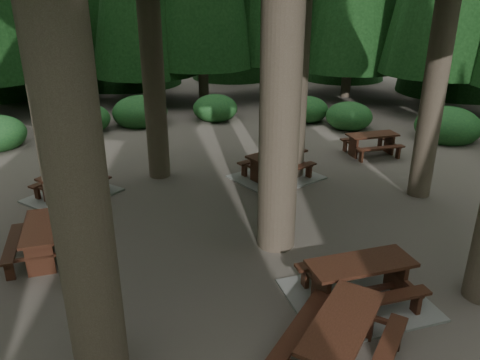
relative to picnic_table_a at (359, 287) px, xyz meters
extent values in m
plane|color=#4D473E|center=(-1.68, 2.14, -0.29)|extent=(80.00, 80.00, 0.00)
cube|color=gray|center=(0.00, 0.00, -0.27)|extent=(2.61, 2.22, 0.05)
cube|color=#34190F|center=(0.00, 0.00, 0.51)|extent=(1.98, 0.90, 0.06)
cube|color=#34190F|center=(-0.05, 0.64, 0.19)|extent=(1.94, 0.42, 0.05)
cube|color=#34190F|center=(0.05, -0.64, 0.19)|extent=(1.94, 0.42, 0.05)
cube|color=#34190F|center=(-0.77, -0.06, 0.09)|extent=(0.13, 0.59, 0.77)
cube|color=#34190F|center=(-0.77, -0.06, 0.16)|extent=(0.21, 1.55, 0.06)
cube|color=#34190F|center=(0.77, 0.06, 0.09)|extent=(0.13, 0.59, 0.77)
cube|color=#34190F|center=(0.77, 0.06, 0.16)|extent=(0.21, 1.55, 0.06)
cube|color=#34190F|center=(0.00, 0.00, -0.10)|extent=(1.60, 0.21, 0.09)
cube|color=#34190F|center=(-5.88, 2.85, 0.44)|extent=(0.82, 1.79, 0.06)
cube|color=#34190F|center=(-6.46, 2.80, 0.15)|extent=(0.38, 1.76, 0.05)
cube|color=#34190F|center=(-5.30, 2.89, 0.15)|extent=(0.38, 1.76, 0.05)
cube|color=#34190F|center=(-5.82, 2.15, 0.06)|extent=(0.54, 0.12, 0.70)
cube|color=#34190F|center=(-5.82, 2.15, 0.12)|extent=(1.41, 0.19, 0.06)
cube|color=#34190F|center=(-5.93, 3.54, 0.06)|extent=(0.54, 0.12, 0.70)
cube|color=#34190F|center=(-5.93, 3.54, 0.12)|extent=(1.41, 0.19, 0.06)
cube|color=#34190F|center=(-5.88, 2.85, -0.12)|extent=(0.19, 1.46, 0.08)
cube|color=gray|center=(0.27, 6.15, -0.27)|extent=(3.00, 2.80, 0.05)
cube|color=#34190F|center=(0.27, 6.15, 0.49)|extent=(2.01, 1.44, 0.06)
cube|color=#34190F|center=(0.01, 6.72, 0.18)|extent=(1.81, 1.02, 0.05)
cube|color=#34190F|center=(0.53, 5.58, 0.18)|extent=(1.81, 1.02, 0.05)
cube|color=#34190F|center=(-0.41, 5.84, 0.08)|extent=(0.31, 0.55, 0.75)
cube|color=#34190F|center=(-0.41, 5.84, 0.15)|extent=(0.71, 1.41, 0.06)
cube|color=#34190F|center=(0.95, 6.46, 0.08)|extent=(0.31, 0.55, 0.75)
cube|color=#34190F|center=(0.95, 6.46, 0.15)|extent=(0.71, 1.41, 0.06)
cube|color=#34190F|center=(0.27, 6.15, -0.10)|extent=(1.45, 0.73, 0.08)
cube|color=#34190F|center=(4.09, 7.52, 0.43)|extent=(1.76, 0.76, 0.06)
cube|color=#34190F|center=(4.06, 8.10, 0.14)|extent=(1.74, 0.32, 0.05)
cube|color=#34190F|center=(4.12, 6.94, 0.14)|extent=(1.74, 0.32, 0.05)
cube|color=#34190F|center=(3.40, 7.49, 0.06)|extent=(0.10, 0.53, 0.69)
cube|color=#34190F|center=(3.40, 7.49, 0.11)|extent=(0.14, 1.39, 0.06)
cube|color=#34190F|center=(4.78, 7.55, 0.06)|extent=(0.10, 0.53, 0.69)
cube|color=#34190F|center=(4.78, 7.55, 0.11)|extent=(0.14, 1.39, 0.06)
cube|color=#34190F|center=(4.09, 7.52, -0.12)|extent=(1.44, 0.15, 0.08)
cube|color=#34190F|center=(-0.99, -1.42, 0.52)|extent=(1.87, 1.95, 0.06)
cube|color=#34190F|center=(-1.47, -0.98, 0.20)|extent=(1.51, 1.63, 0.05)
cube|color=#34190F|center=(-0.51, -1.85, 0.20)|extent=(1.51, 1.63, 0.05)
cube|color=#34190F|center=(-0.47, -0.84, 0.10)|extent=(0.50, 0.46, 0.78)
cube|color=#34190F|center=(-0.47, -0.84, 0.16)|extent=(1.22, 1.12, 0.06)
cube|color=#34190F|center=(-0.99, -1.42, -0.10)|extent=(1.15, 1.26, 0.09)
cube|color=gray|center=(-5.65, 6.06, -0.27)|extent=(2.82, 2.82, 0.05)
cube|color=#34190F|center=(-5.65, 6.06, 0.42)|extent=(1.68, 1.67, 0.06)
cube|color=#34190F|center=(-6.05, 6.47, 0.14)|extent=(1.38, 1.37, 0.05)
cube|color=#34190F|center=(-5.25, 5.66, 0.14)|extent=(1.38, 1.37, 0.05)
cube|color=#34190F|center=(-6.13, 5.58, 0.05)|extent=(0.42, 0.42, 0.68)
cube|color=#34190F|center=(-6.13, 5.58, 0.11)|extent=(1.02, 1.03, 0.06)
cube|color=#34190F|center=(-5.16, 6.54, 0.05)|extent=(0.42, 0.42, 0.68)
cube|color=#34190F|center=(-5.16, 6.54, 0.11)|extent=(1.02, 1.03, 0.06)
cube|color=#34190F|center=(-5.65, 6.06, -0.12)|extent=(1.06, 1.06, 0.08)
ellipsoid|color=#1B5126|center=(7.76, 8.59, 0.11)|extent=(2.42, 2.42, 1.49)
ellipsoid|color=#1B5126|center=(4.76, 10.83, 0.11)|extent=(1.90, 1.90, 1.17)
ellipsoid|color=#1B5126|center=(3.46, 12.31, 0.11)|extent=(1.84, 1.84, 1.13)
ellipsoid|color=#1B5126|center=(-0.38, 13.39, 0.11)|extent=(1.95, 1.95, 1.20)
ellipsoid|color=#1B5126|center=(-3.61, 13.35, 0.11)|extent=(2.31, 2.31, 1.42)
ellipsoid|color=#1B5126|center=(-5.77, 12.70, 0.11)|extent=(1.93, 1.93, 1.19)
camera|label=1|loc=(-3.66, -6.52, 5.04)|focal=35.00mm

